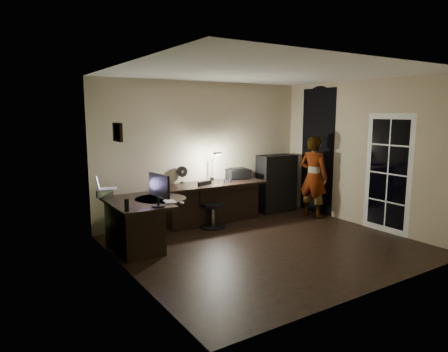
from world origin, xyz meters
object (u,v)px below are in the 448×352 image
desk_left (137,225)px  person (313,177)px  monitor (158,195)px  office_chair (213,205)px  cabinet (276,183)px  desk_right (213,203)px

desk_left → person: bearing=-0.8°
monitor → person: person is taller
desk_left → office_chair: (1.59, 0.37, 0.05)m
office_chair → person: (2.11, -0.44, 0.40)m
office_chair → cabinet: bearing=-9.1°
cabinet → monitor: (-3.25, -1.21, 0.33)m
desk_left → person: 3.73m
desk_right → cabinet: size_ratio=1.70×
desk_left → cabinet: (3.39, 0.71, 0.23)m
office_chair → person: 2.19m
desk_right → monitor: monitor is taller
office_chair → person: person is taller
monitor → office_chair: (1.45, 0.87, -0.51)m
monitor → person: bearing=-0.3°
office_chair → person: size_ratio=0.52×
cabinet → monitor: bearing=-155.8°
cabinet → office_chair: bearing=-165.6°
desk_right → person: person is taller
desk_right → office_chair: size_ratio=2.42×
person → office_chair: bearing=64.5°
desk_left → office_chair: bearing=13.3°
cabinet → monitor: 3.48m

